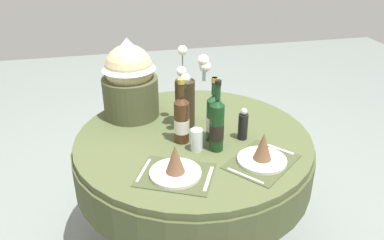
# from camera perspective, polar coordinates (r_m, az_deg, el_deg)

# --- Properties ---
(ground) EXTENTS (8.00, 8.00, 0.00)m
(ground) POSITION_cam_1_polar(r_m,az_deg,el_deg) (2.56, 0.16, -16.80)
(ground) COLOR gray
(dining_table) EXTENTS (1.31, 1.31, 0.74)m
(dining_table) POSITION_cam_1_polar(r_m,az_deg,el_deg) (2.20, 0.18, -5.75)
(dining_table) COLOR #4C5633
(dining_table) RESTS_ON ground
(place_setting_left) EXTENTS (0.42, 0.38, 0.16)m
(place_setting_left) POSITION_cam_1_polar(r_m,az_deg,el_deg) (1.78, -2.47, -6.89)
(place_setting_left) COLOR #41492B
(place_setting_left) RESTS_ON dining_table
(place_setting_right) EXTENTS (0.43, 0.42, 0.16)m
(place_setting_right) POSITION_cam_1_polar(r_m,az_deg,el_deg) (1.90, 10.35, -4.93)
(place_setting_right) COLOR #41492B
(place_setting_right) RESTS_ON dining_table
(flower_vase) EXTENTS (0.19, 0.20, 0.46)m
(flower_vase) POSITION_cam_1_polar(r_m,az_deg,el_deg) (2.15, -0.74, 3.71)
(flower_vase) COLOR #332819
(flower_vase) RESTS_ON dining_table
(wine_bottle_left) EXTENTS (0.08, 0.08, 0.35)m
(wine_bottle_left) POSITION_cam_1_polar(r_m,az_deg,el_deg) (2.02, 3.20, 0.40)
(wine_bottle_left) COLOR #194223
(wine_bottle_left) RESTS_ON dining_table
(wine_bottle_right) EXTENTS (0.08, 0.08, 0.35)m
(wine_bottle_right) POSITION_cam_1_polar(r_m,az_deg,el_deg) (2.01, -1.54, 0.13)
(wine_bottle_right) COLOR #422814
(wine_bottle_right) RESTS_ON dining_table
(wine_bottle_rear) EXTENTS (0.07, 0.07, 0.38)m
(wine_bottle_rear) POSITION_cam_1_polar(r_m,az_deg,el_deg) (1.93, 3.67, -0.70)
(wine_bottle_rear) COLOR #143819
(wine_bottle_rear) RESTS_ON dining_table
(tumbler_near_right) EXTENTS (0.06, 0.06, 0.12)m
(tumbler_near_right) POSITION_cam_1_polar(r_m,az_deg,el_deg) (1.96, 0.69, -2.97)
(tumbler_near_right) COLOR silver
(tumbler_near_right) RESTS_ON dining_table
(pepper_mill) EXTENTS (0.05, 0.05, 0.18)m
(pepper_mill) POSITION_cam_1_polar(r_m,az_deg,el_deg) (2.07, 7.53, -0.73)
(pepper_mill) COLOR black
(pepper_mill) RESTS_ON dining_table
(gift_tub_back_left) EXTENTS (0.33, 0.33, 0.47)m
(gift_tub_back_left) POSITION_cam_1_polar(r_m,az_deg,el_deg) (2.28, -9.21, 6.41)
(gift_tub_back_left) COLOR #474C2D
(gift_tub_back_left) RESTS_ON dining_table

